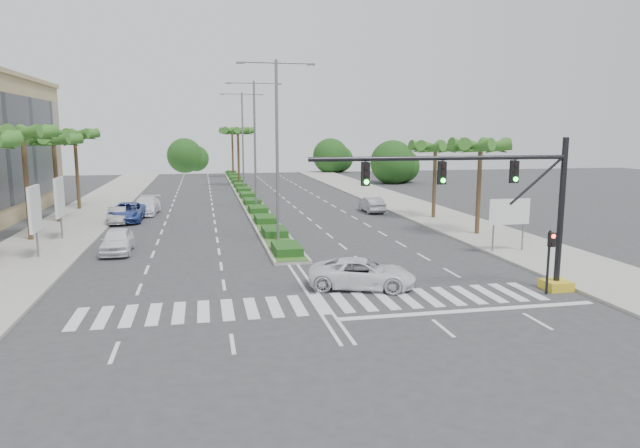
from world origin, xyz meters
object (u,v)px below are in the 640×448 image
Objects in this scene: car_parked_a at (117,241)px; car_parked_c at (127,212)px; car_parked_b at (117,215)px; car_crossing at (362,274)px; car_right at (372,205)px; car_parked_d at (146,206)px.

car_parked_a is 0.80× the size of car_parked_c.
car_crossing reaches higher than car_parked_b.
car_right is at bearing 5.27° from car_parked_c.
car_parked_d reaches higher than car_crossing.
car_parked_b is 5.24m from car_parked_d.
car_right is (20.49, -2.74, -0.07)m from car_parked_d.
car_crossing is (12.69, -10.75, -0.05)m from car_parked_a.
car_right is at bearing 1.00° from car_parked_b.
car_right is at bearing 0.84° from car_crossing.
car_parked_c is at bearing 92.99° from car_parked_a.
car_parked_a reaches higher than car_parked_b.
car_parked_b is 0.78× the size of car_crossing.
car_parked_a reaches higher than car_crossing.
car_parked_a is at bearing -86.85° from car_parked_b.
car_parked_d is (1.81, 4.92, 0.12)m from car_parked_b.
car_parked_a is 12.96m from car_parked_c.
car_right is (20.67, 14.20, -0.06)m from car_parked_a.
car_crossing is 26.20m from car_right.
car_parked_a reaches higher than car_right.
car_parked_b is at bearing -105.30° from car_parked_d.
car_parked_a is 16.63m from car_crossing.
car_parked_b is 0.94× the size of car_right.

